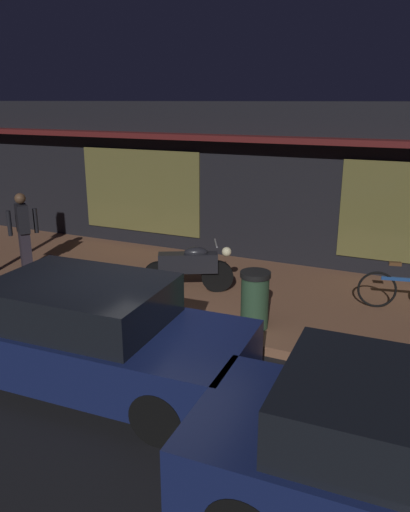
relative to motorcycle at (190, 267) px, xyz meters
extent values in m
plane|color=black|center=(0.66, -2.55, -0.65)|extent=(60.00, 60.00, 0.00)
cube|color=brown|center=(0.66, 0.45, -0.57)|extent=(18.00, 4.00, 0.15)
cube|color=black|center=(0.66, 3.85, 1.15)|extent=(18.00, 2.80, 3.60)
cube|color=brown|center=(-2.54, 2.43, 0.85)|extent=(3.20, 0.04, 2.00)
cube|color=#591919|center=(0.66, 2.20, 2.20)|extent=(16.20, 0.50, 0.12)
cylinder|color=black|center=(-0.52, -0.27, -0.20)|extent=(0.59, 0.38, 0.60)
cylinder|color=black|center=(0.46, 0.24, -0.20)|extent=(0.59, 0.38, 0.60)
cube|color=black|center=(-0.03, -0.02, 0.08)|extent=(1.11, 0.76, 0.36)
ellipsoid|color=black|center=(0.10, 0.05, 0.28)|extent=(0.50, 0.42, 0.20)
sphere|color=#F9EDB7|center=(0.61, 0.32, 0.28)|extent=(0.18, 0.18, 0.18)
cylinder|color=gray|center=(0.43, 0.22, 0.45)|extent=(0.28, 0.50, 0.03)
torus|color=black|center=(3.28, 0.69, -0.17)|extent=(0.65, 0.17, 0.66)
cube|color=#1E478C|center=(3.77, 0.79, 0.05)|extent=(0.89, 0.22, 0.06)
cube|color=brown|center=(3.53, 0.74, 0.32)|extent=(0.21, 0.12, 0.06)
cube|color=#28232D|center=(-3.67, -0.36, -0.07)|extent=(0.34, 0.33, 0.85)
cube|color=black|center=(-3.67, -0.36, 0.64)|extent=(0.44, 0.40, 0.58)
sphere|color=brown|center=(-3.67, -0.36, 1.06)|extent=(0.22, 0.22, 0.22)
cylinder|color=black|center=(-3.83, -0.57, 0.57)|extent=(0.13, 0.13, 0.52)
cylinder|color=black|center=(-3.52, -0.15, 0.57)|extent=(0.13, 0.13, 0.52)
cylinder|color=#2D4C33|center=(1.62, -0.96, -0.07)|extent=(0.44, 0.44, 0.85)
cylinder|color=black|center=(1.62, -0.96, 0.39)|extent=(0.48, 0.48, 0.08)
cylinder|color=black|center=(1.48, -2.35, -0.33)|extent=(0.65, 0.25, 0.64)
cylinder|color=black|center=(1.56, -3.91, -0.33)|extent=(0.65, 0.25, 0.64)
cylinder|color=black|center=(-1.21, -2.48, -0.33)|extent=(0.65, 0.25, 0.64)
cube|color=#141E4C|center=(0.17, -3.19, -0.10)|extent=(4.18, 1.95, 0.68)
cube|color=black|center=(0.02, -3.20, 0.45)|extent=(2.27, 1.70, 0.64)
cylinder|color=black|center=(2.86, -3.34, -0.33)|extent=(0.65, 0.24, 0.64)
camera|label=1|loc=(4.00, -8.01, 2.98)|focal=35.45mm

